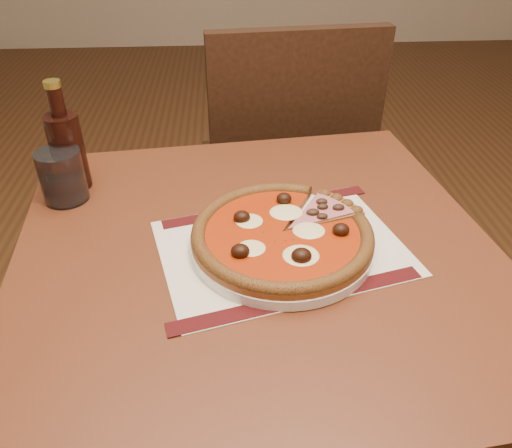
{
  "coord_description": "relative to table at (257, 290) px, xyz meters",
  "views": [
    {
      "loc": [
        -0.4,
        -1.65,
        1.26
      ],
      "look_at": [
        -0.36,
        -0.97,
        0.78
      ],
      "focal_mm": 35.0,
      "sensor_mm": 36.0,
      "label": 1
    }
  ],
  "objects": [
    {
      "name": "table",
      "position": [
        0.0,
        0.0,
        0.0
      ],
      "size": [
        0.88,
        0.88,
        0.75
      ],
      "rotation": [
        0.0,
        0.0,
        0.11
      ],
      "color": "#642D17",
      "rests_on": "ground"
    },
    {
      "name": "chair_far",
      "position": [
        0.13,
        0.66,
        -0.1
      ],
      "size": [
        0.5,
        0.5,
        0.97
      ],
      "rotation": [
        0.0,
        0.0,
        3.24
      ],
      "color": "black",
      "rests_on": "ground"
    },
    {
      "name": "placemat",
      "position": [
        0.04,
        -0.01,
        0.1
      ],
      "size": [
        0.45,
        0.37,
        0.0
      ],
      "primitive_type": "cube",
      "rotation": [
        0.0,
        0.0,
        0.25
      ],
      "color": "white",
      "rests_on": "table"
    },
    {
      "name": "plate",
      "position": [
        0.04,
        -0.01,
        0.11
      ],
      "size": [
        0.3,
        0.3,
        0.02
      ],
      "primitive_type": "cylinder",
      "color": "white",
      "rests_on": "placemat"
    },
    {
      "name": "pizza",
      "position": [
        0.04,
        -0.01,
        0.13
      ],
      "size": [
        0.3,
        0.3,
        0.04
      ],
      "color": "#965A24",
      "rests_on": "plate"
    },
    {
      "name": "ham_slice",
      "position": [
        0.12,
        0.06,
        0.13
      ],
      "size": [
        0.14,
        0.13,
        0.02
      ],
      "rotation": [
        0.0,
        0.0,
        0.66
      ],
      "color": "#965A24",
      "rests_on": "plate"
    },
    {
      "name": "water_glass",
      "position": [
        -0.35,
        0.17,
        0.15
      ],
      "size": [
        0.09,
        0.09,
        0.1
      ],
      "primitive_type": "cylinder",
      "rotation": [
        0.0,
        0.0,
        0.06
      ],
      "color": "white",
      "rests_on": "table"
    },
    {
      "name": "bottle",
      "position": [
        -0.35,
        0.22,
        0.19
      ],
      "size": [
        0.06,
        0.06,
        0.21
      ],
      "color": "black",
      "rests_on": "table"
    }
  ]
}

